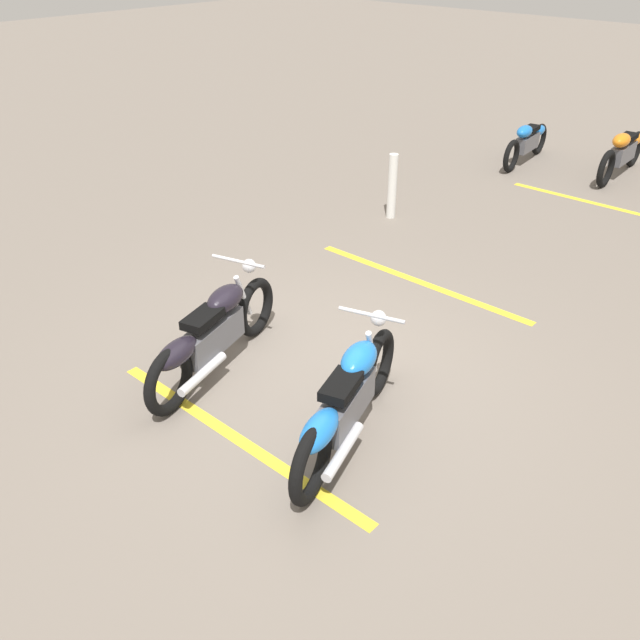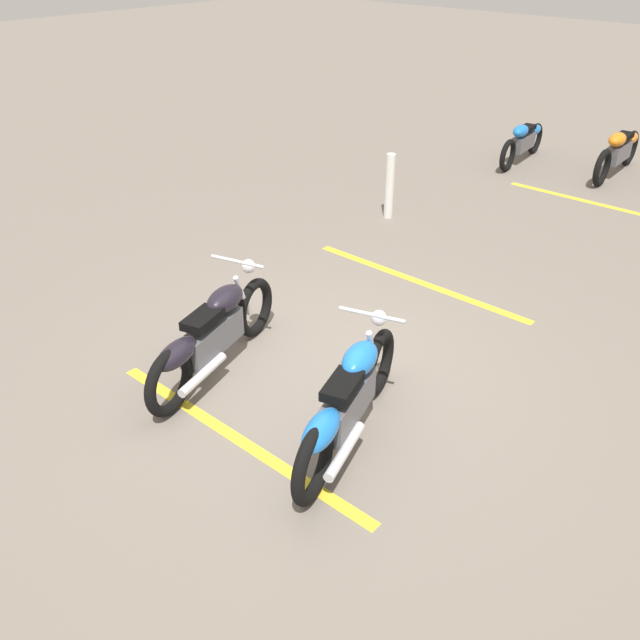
% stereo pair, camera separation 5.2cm
% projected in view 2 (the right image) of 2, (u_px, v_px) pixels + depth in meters
% --- Properties ---
extents(ground_plane, '(60.00, 60.00, 0.00)m').
position_uv_depth(ground_plane, '(321.00, 373.00, 6.95)').
color(ground_plane, slate).
extents(motorcycle_bright_foreground, '(2.15, 0.88, 1.04)m').
position_uv_depth(motorcycle_bright_foreground, '(348.00, 400.00, 5.80)').
color(motorcycle_bright_foreground, black).
rests_on(motorcycle_bright_foreground, ground).
extents(motorcycle_dark_foreground, '(2.17, 0.84, 1.04)m').
position_uv_depth(motorcycle_dark_foreground, '(212.00, 334.00, 6.74)').
color(motorcycle_dark_foreground, black).
rests_on(motorcycle_dark_foreground, ground).
extents(motorcycle_row_center, '(2.18, 0.33, 0.82)m').
position_uv_depth(motorcycle_row_center, '(619.00, 150.00, 12.19)').
color(motorcycle_row_center, black).
rests_on(motorcycle_row_center, ground).
extents(motorcycle_row_right, '(1.99, 0.36, 0.75)m').
position_uv_depth(motorcycle_row_right, '(524.00, 140.00, 12.88)').
color(motorcycle_row_right, black).
rests_on(motorcycle_row_right, ground).
extents(bollard_post, '(0.14, 0.14, 1.01)m').
position_uv_depth(bollard_post, '(390.00, 186.00, 10.37)').
color(bollard_post, white).
rests_on(bollard_post, ground).
extents(parking_stripe_near, '(0.15, 3.20, 0.01)m').
position_uv_depth(parking_stripe_near, '(235.00, 437.00, 6.08)').
color(parking_stripe_near, yellow).
rests_on(parking_stripe_near, ground).
extents(parking_stripe_mid, '(0.15, 3.20, 0.01)m').
position_uv_depth(parking_stripe_mid, '(418.00, 281.00, 8.72)').
color(parking_stripe_mid, yellow).
rests_on(parking_stripe_mid, ground).
extents(parking_stripe_far, '(0.15, 3.20, 0.01)m').
position_uv_depth(parking_stripe_far, '(601.00, 205.00, 11.07)').
color(parking_stripe_far, yellow).
rests_on(parking_stripe_far, ground).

